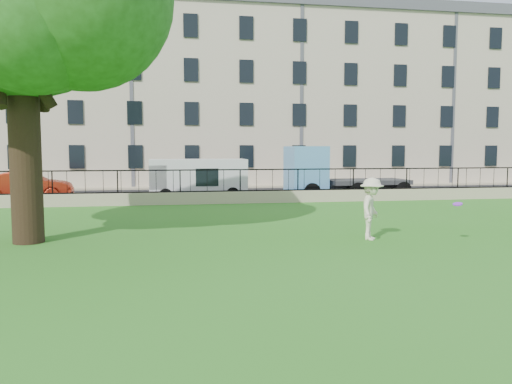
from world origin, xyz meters
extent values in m
plane|color=#2B721B|center=(0.00, 0.00, 0.00)|extent=(120.00, 120.00, 0.00)
cube|color=tan|center=(0.00, 12.00, 0.30)|extent=(50.00, 0.40, 0.60)
cube|color=black|center=(0.00, 12.00, 0.63)|extent=(50.00, 0.05, 0.06)
cube|color=black|center=(0.00, 12.00, 1.70)|extent=(50.00, 0.05, 0.06)
cube|color=black|center=(0.00, 16.70, 0.01)|extent=(60.00, 9.00, 0.01)
cube|color=tan|center=(0.00, 21.90, 0.06)|extent=(60.00, 1.40, 0.12)
cube|color=#B5AA90|center=(0.00, 27.60, 6.50)|extent=(56.00, 10.00, 13.00)
cube|color=#4C4C54|center=(0.00, 27.60, 13.40)|extent=(56.40, 10.40, 0.80)
cylinder|color=black|center=(-7.62, 2.56, 2.41)|extent=(0.88, 0.88, 4.83)
imported|color=beige|center=(2.50, 1.29, 0.94)|extent=(1.25, 1.41, 1.89)
cylinder|color=purple|center=(4.70, 0.26, 1.16)|extent=(0.34, 0.35, 0.12)
imported|color=#AC2A15|center=(-11.00, 15.17, 0.77)|extent=(4.77, 2.01, 1.53)
cube|color=silver|center=(-2.00, 14.40, 1.09)|extent=(5.27, 2.22, 2.18)
cube|color=#5B98D5|center=(6.50, 14.40, 1.44)|extent=(6.96, 2.66, 2.88)
camera|label=1|loc=(-3.50, -12.86, 2.76)|focal=35.00mm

